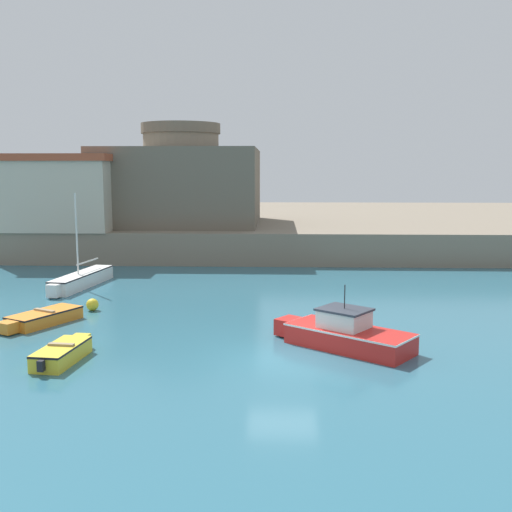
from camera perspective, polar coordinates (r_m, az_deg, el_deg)
ground_plane at (r=21.56m, az=2.58°, el=-9.66°), size 200.00×200.00×0.00m
quay_seawall at (r=60.80m, az=2.29°, el=3.04°), size 120.00×40.00×2.27m
dinghy_yellow_1 at (r=22.12m, az=-17.91°, el=-8.72°), size 1.37×3.37×0.67m
dinghy_orange_2 at (r=27.50m, az=-19.69°, el=-5.54°), size 2.67×3.85×0.63m
motorboat_red_3 at (r=22.82m, az=8.43°, el=-7.31°), size 5.28×4.54×2.40m
sailboat_white_4 at (r=35.44m, az=-16.30°, el=-2.14°), size 1.99×6.48×5.34m
mooring_buoy at (r=29.44m, az=-15.32°, el=-4.49°), size 0.58×0.58×0.58m
fortress at (r=49.17m, az=-7.08°, el=6.88°), size 12.30×12.30×7.99m
harbor_shed_near_wharf at (r=46.50m, az=-17.86°, el=5.85°), size 8.26×6.91×5.44m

